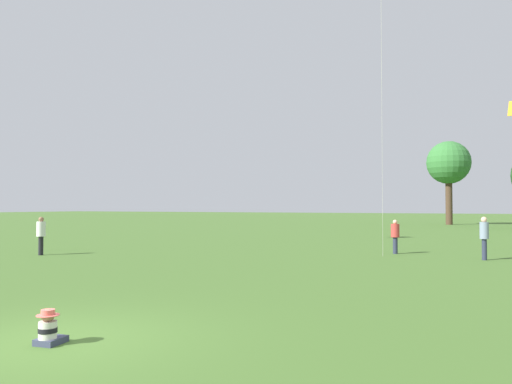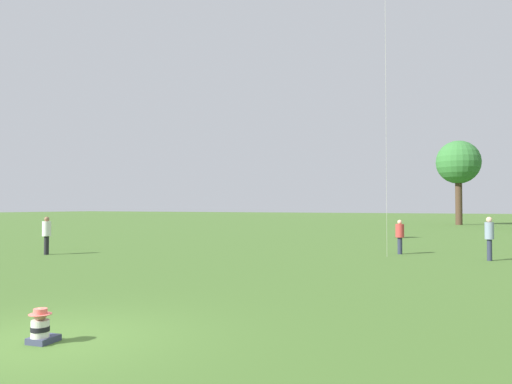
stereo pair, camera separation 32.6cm
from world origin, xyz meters
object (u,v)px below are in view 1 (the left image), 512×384
at_px(seated_toddler, 49,329).
at_px(person_standing_1, 41,232).
at_px(person_standing_4, 484,234).
at_px(person_standing_3, 395,234).
at_px(distant_tree_1, 449,164).

relative_size(seated_toddler, person_standing_1, 0.33).
relative_size(seated_toddler, person_standing_4, 0.32).
relative_size(person_standing_1, person_standing_3, 1.10).
bearing_deg(seated_toddler, distant_tree_1, 80.91).
bearing_deg(person_standing_1, distant_tree_1, -151.00).
distance_m(person_standing_1, person_standing_4, 19.04).
height_order(seated_toddler, person_standing_1, person_standing_1).
relative_size(person_standing_3, person_standing_4, 0.89).
height_order(person_standing_3, distant_tree_1, distant_tree_1).
relative_size(person_standing_4, distant_tree_1, 0.18).
xyz_separation_m(person_standing_1, person_standing_4, (17.99, 6.23, 0.04)).
distance_m(person_standing_4, distant_tree_1, 41.23).
bearing_deg(person_standing_4, person_standing_3, 31.64).
height_order(seated_toddler, person_standing_4, person_standing_4).
height_order(seated_toddler, person_standing_3, person_standing_3).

